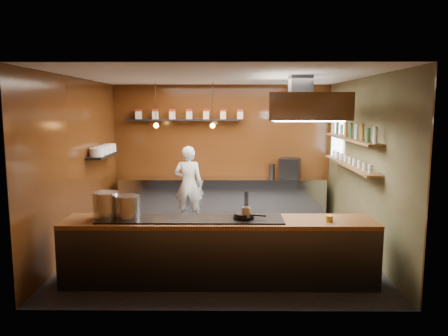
{
  "coord_description": "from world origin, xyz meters",
  "views": [
    {
      "loc": [
        0.12,
        -7.58,
        2.49
      ],
      "look_at": [
        0.05,
        0.4,
        1.37
      ],
      "focal_mm": 35.0,
      "sensor_mm": 36.0,
      "label": 1
    }
  ],
  "objects_px": {
    "extractor_hood": "(300,106)",
    "stockpot_large": "(106,204)",
    "stockpot_small": "(128,207)",
    "chef": "(188,185)",
    "espresso_machine": "(290,168)"
  },
  "relations": [
    {
      "from": "extractor_hood",
      "to": "stockpot_large",
      "type": "height_order",
      "value": "extractor_hood"
    },
    {
      "from": "stockpot_small",
      "to": "chef",
      "type": "height_order",
      "value": "chef"
    },
    {
      "from": "espresso_machine",
      "to": "chef",
      "type": "xyz_separation_m",
      "value": [
        -2.25,
        -0.6,
        -0.28
      ]
    },
    {
      "from": "extractor_hood",
      "to": "stockpot_small",
      "type": "bearing_deg",
      "value": -154.96
    },
    {
      "from": "chef",
      "to": "stockpot_small",
      "type": "bearing_deg",
      "value": 84.81
    },
    {
      "from": "stockpot_large",
      "to": "chef",
      "type": "height_order",
      "value": "chef"
    },
    {
      "from": "stockpot_large",
      "to": "extractor_hood",
      "type": "bearing_deg",
      "value": 21.08
    },
    {
      "from": "extractor_hood",
      "to": "stockpot_large",
      "type": "bearing_deg",
      "value": -158.92
    },
    {
      "from": "stockpot_large",
      "to": "chef",
      "type": "xyz_separation_m",
      "value": [
        0.89,
        3.17,
        -0.28
      ]
    },
    {
      "from": "extractor_hood",
      "to": "espresso_machine",
      "type": "height_order",
      "value": "extractor_hood"
    },
    {
      "from": "stockpot_small",
      "to": "espresso_machine",
      "type": "xyz_separation_m",
      "value": [
        2.81,
        3.85,
        0.02
      ]
    },
    {
      "from": "espresso_machine",
      "to": "chef",
      "type": "height_order",
      "value": "chef"
    },
    {
      "from": "extractor_hood",
      "to": "chef",
      "type": "relative_size",
      "value": 1.2
    },
    {
      "from": "extractor_hood",
      "to": "stockpot_large",
      "type": "xyz_separation_m",
      "value": [
        -2.92,
        -1.12,
        -1.39
      ]
    },
    {
      "from": "stockpot_small",
      "to": "extractor_hood",
      "type": "bearing_deg",
      "value": 25.04
    }
  ]
}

